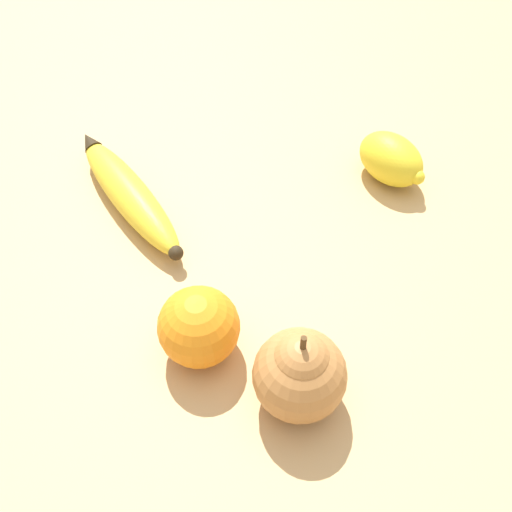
% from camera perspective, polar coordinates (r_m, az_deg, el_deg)
% --- Properties ---
extents(ground_plane, '(3.00, 3.00, 0.00)m').
position_cam_1_polar(ground_plane, '(0.69, -1.08, 5.09)').
color(ground_plane, tan).
extents(banana, '(0.17, 0.19, 0.04)m').
position_cam_1_polar(banana, '(0.69, -12.03, 5.84)').
color(banana, yellow).
rests_on(banana, ground_plane).
extents(orange, '(0.08, 0.08, 0.08)m').
position_cam_1_polar(orange, '(0.54, -5.47, -6.73)').
color(orange, orange).
rests_on(orange, ground_plane).
extents(pear, '(0.08, 0.08, 0.10)m').
position_cam_1_polar(pear, '(0.51, 4.19, -11.03)').
color(pear, '#B2753D').
rests_on(pear, ground_plane).
extents(lemon, '(0.10, 0.10, 0.06)m').
position_cam_1_polar(lemon, '(0.72, 12.76, 8.98)').
color(lemon, yellow).
rests_on(lemon, ground_plane).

